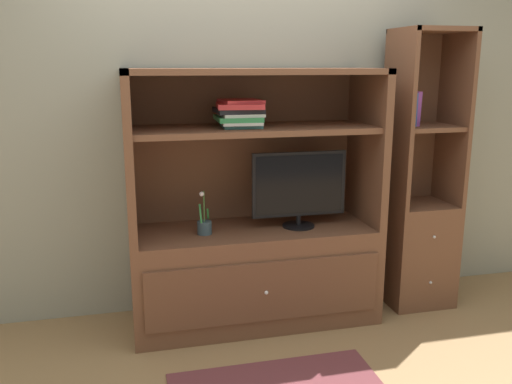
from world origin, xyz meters
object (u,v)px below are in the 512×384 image
Objects in this scene: tv_monitor at (299,187)px; bookshelf_tall at (418,216)px; potted_plant at (204,226)px; upright_book_row at (410,109)px; media_console at (254,245)px; magazine_stack at (239,113)px.

bookshelf_tall reaches higher than tv_monitor.
potted_plant is at bearing -178.97° from tv_monitor.
bookshelf_tall reaches higher than upright_book_row.
bookshelf_tall reaches higher than potted_plant.
tv_monitor is at bearing -176.84° from bookshelf_tall.
media_console is 0.87m from magazine_stack.
bookshelf_tall is (1.51, 0.06, -0.06)m from potted_plant.
media_console is 0.87× the size of bookshelf_tall.
upright_book_row is (1.39, 0.05, 0.69)m from potted_plant.
media_console reaches higher than upright_book_row.
tv_monitor is (0.29, -0.05, 0.38)m from media_console.
upright_book_row is (-0.12, -0.01, 0.75)m from bookshelf_tall.
potted_plant is 0.79× the size of magazine_stack.
magazine_stack is (-0.09, -0.01, 0.86)m from media_console.
upright_book_row is at bearing 2.12° from potted_plant.
media_console is at bearing 10.13° from potted_plant.
media_console is at bearing 6.53° from magazine_stack.
tv_monitor is at bearing -9.49° from media_console.
media_console is 5.95× the size of potted_plant.
upright_book_row reaches higher than tv_monitor.
bookshelf_tall is at bearing 4.32° from upright_book_row.
magazine_stack is 1.52× the size of upright_book_row.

